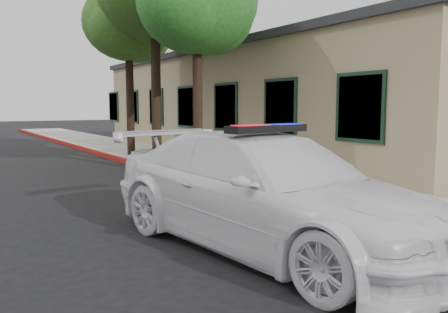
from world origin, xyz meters
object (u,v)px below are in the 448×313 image
clapboard_building (271,103)px  street_tree_near (198,7)px  fire_hydrant (287,180)px  street_tree_far (130,26)px  police_car (267,190)px

clapboard_building → street_tree_near: (-5.98, -4.51, 2.49)m
clapboard_building → street_tree_near: bearing=-143.0°
fire_hydrant → street_tree_near: bearing=84.5°
clapboard_building → street_tree_far: street_tree_far is taller
street_tree_near → street_tree_far: (0.12, 5.42, 0.30)m
street_tree_far → fire_hydrant: bearing=-92.9°
clapboard_building → police_car: (-8.20, -10.53, -1.32)m
police_car → street_tree_far: bearing=70.2°
street_tree_near → street_tree_far: bearing=88.7°
police_car → street_tree_near: (2.21, 6.02, 3.80)m
street_tree_near → street_tree_far: size_ratio=0.94×
police_car → fire_hydrant: size_ratio=7.33×
street_tree_near → clapboard_building: bearing=37.0°
police_car → street_tree_far: street_tree_far is taller
police_car → fire_hydrant: bearing=35.8°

